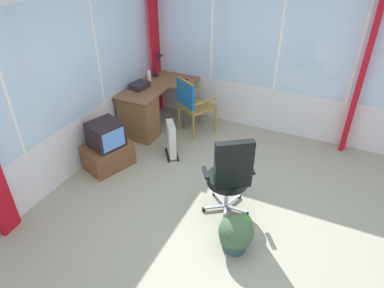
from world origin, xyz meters
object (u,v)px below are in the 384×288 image
at_px(tv_on_stand, 108,148).
at_px(spray_bottle, 149,75).
at_px(desk_lamp, 159,60).
at_px(potted_plant, 237,232).
at_px(desk, 141,113).
at_px(space_heater, 171,139).
at_px(office_chair, 230,174).
at_px(wooden_armchair, 191,100).
at_px(paper_tray, 140,85).
at_px(tv_remote, 184,79).

bearing_deg(tv_on_stand, spray_bottle, 5.92).
bearing_deg(desk_lamp, potted_plant, -136.87).
bearing_deg(desk, space_heater, -114.29).
bearing_deg(spray_bottle, office_chair, -129.03).
bearing_deg(wooden_armchair, space_heater, -179.06).
relative_size(spray_bottle, paper_tray, 0.72).
height_order(spray_bottle, potted_plant, spray_bottle).
bearing_deg(spray_bottle, potted_plant, -132.62).
bearing_deg(office_chair, tv_remote, 38.39).
xyz_separation_m(tv_remote, potted_plant, (-2.44, -1.83, -0.51)).
bearing_deg(tv_on_stand, wooden_armchair, -26.44).
xyz_separation_m(office_chair, potted_plant, (-0.47, -0.27, -0.36)).
xyz_separation_m(tv_remote, wooden_armchair, (-0.42, -0.33, -0.15)).
height_order(office_chair, space_heater, office_chair).
relative_size(spray_bottle, tv_on_stand, 0.29).
distance_m(wooden_armchair, office_chair, 1.98).
xyz_separation_m(paper_tray, wooden_armchair, (0.20, -0.82, -0.18)).
distance_m(paper_tray, tv_on_stand, 1.26).
bearing_deg(spray_bottle, tv_remote, -59.08).
height_order(tv_remote, wooden_armchair, wooden_armchair).
distance_m(desk, office_chair, 2.27).
relative_size(tv_remote, potted_plant, 0.33).
relative_size(paper_tray, space_heater, 0.53).
bearing_deg(office_chair, spray_bottle, 50.97).
height_order(desk, spray_bottle, spray_bottle).
distance_m(desk, potted_plant, 2.75).
xyz_separation_m(spray_bottle, office_chair, (-1.67, -2.06, -0.24)).
distance_m(desk_lamp, spray_bottle, 0.36).
height_order(tv_remote, potted_plant, tv_remote).
relative_size(spray_bottle, wooden_armchair, 0.22).
bearing_deg(tv_remote, office_chair, -139.89).
relative_size(desk, tv_on_stand, 1.78).
bearing_deg(space_heater, paper_tray, 58.17).
height_order(office_chair, tv_on_stand, office_chair).
xyz_separation_m(tv_remote, paper_tray, (-0.61, 0.50, 0.03)).
distance_m(spray_bottle, space_heater, 1.31).
xyz_separation_m(wooden_armchair, space_heater, (-0.72, -0.01, -0.33)).
xyz_separation_m(office_chair, tv_on_stand, (0.20, 1.91, -0.30)).
bearing_deg(office_chair, desk, 59.08).
bearing_deg(tv_on_stand, potted_plant, -107.09).
bearing_deg(space_heater, desk, 65.71).
bearing_deg(potted_plant, desk_lamp, 43.13).
height_order(desk, wooden_armchair, wooden_armchair).
distance_m(desk_lamp, wooden_armchair, 1.00).
bearing_deg(desk, desk_lamp, 7.01).
bearing_deg(paper_tray, wooden_armchair, -76.61).
relative_size(desk, tv_remote, 8.95).
relative_size(wooden_armchair, potted_plant, 2.13).
distance_m(paper_tray, wooden_armchair, 0.87).
height_order(wooden_armchair, office_chair, office_chair).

